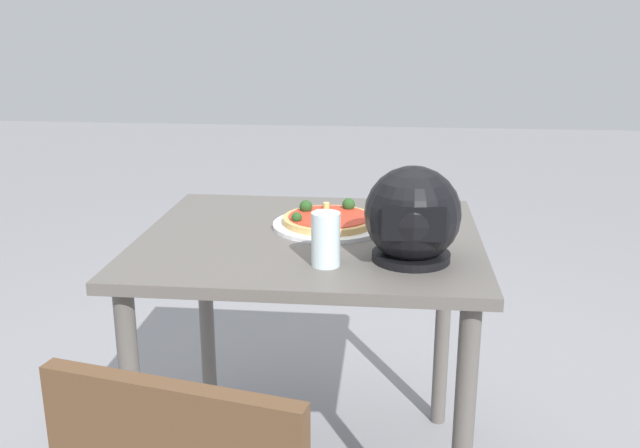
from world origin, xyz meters
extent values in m
cube|color=#5B5651|center=(0.00, 0.00, 0.76)|extent=(0.93, 0.83, 0.03)
cylinder|color=#5B5651|center=(-0.40, -0.35, 0.37)|extent=(0.05, 0.05, 0.75)
cylinder|color=#5B5651|center=(0.40, -0.35, 0.37)|extent=(0.05, 0.05, 0.75)
cylinder|color=#5B5651|center=(-0.40, 0.35, 0.37)|extent=(0.05, 0.05, 0.75)
cylinder|color=#5B5651|center=(0.40, 0.35, 0.37)|extent=(0.05, 0.05, 0.75)
cylinder|color=white|center=(-0.05, -0.08, 0.78)|extent=(0.32, 0.32, 0.01)
cylinder|color=tan|center=(-0.05, -0.08, 0.80)|extent=(0.26, 0.26, 0.02)
cylinder|color=red|center=(-0.05, -0.08, 0.81)|extent=(0.23, 0.23, 0.00)
sphere|color=#234C1E|center=(-0.09, -0.17, 0.82)|extent=(0.04, 0.04, 0.04)
sphere|color=#234C1E|center=(0.03, -0.13, 0.82)|extent=(0.04, 0.04, 0.04)
sphere|color=#234C1E|center=(-0.02, -0.08, 0.82)|extent=(0.02, 0.02, 0.02)
sphere|color=#234C1E|center=(0.04, -0.02, 0.82)|extent=(0.03, 0.03, 0.03)
cylinder|color=#E0D172|center=(-0.02, -0.08, 0.82)|extent=(0.02, 0.02, 0.02)
cylinder|color=#E0D172|center=(-0.03, -0.15, 0.82)|extent=(0.02, 0.02, 0.02)
cylinder|color=#E0D172|center=(-0.06, -0.06, 0.82)|extent=(0.02, 0.02, 0.02)
cylinder|color=#E0D172|center=(-0.03, 0.00, 0.82)|extent=(0.03, 0.03, 0.02)
sphere|color=black|center=(-0.27, 0.18, 0.89)|extent=(0.24, 0.24, 0.24)
cylinder|color=black|center=(-0.27, 0.18, 0.79)|extent=(0.19, 0.19, 0.02)
cube|color=black|center=(-0.27, 0.28, 0.90)|extent=(0.15, 0.02, 0.08)
cylinder|color=silver|center=(-0.06, 0.24, 0.84)|extent=(0.07, 0.07, 0.13)
camera|label=1|loc=(-0.21, 1.84, 1.36)|focal=39.66mm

